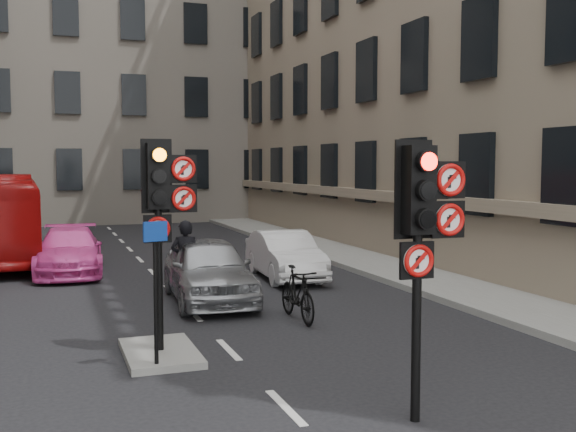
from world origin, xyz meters
TOP-DOWN VIEW (x-y plane):
  - pavement_right at (7.20, 12.00)m, footprint 3.00×50.00m
  - centre_island at (-1.20, 5.00)m, footprint 1.20×2.00m
  - building_far at (0.00, 38.00)m, footprint 30.00×14.00m
  - signal_near at (1.49, 0.99)m, footprint 0.91×0.40m
  - signal_far at (-1.11, 4.99)m, footprint 0.91×0.40m
  - car_silver at (0.63, 9.28)m, footprint 2.06×4.61m
  - car_white at (3.43, 11.72)m, footprint 1.67×4.18m
  - car_pink at (-2.37, 14.71)m, footprint 2.16×4.77m
  - bus_red at (-4.50, 18.77)m, footprint 2.76×10.58m
  - motorcycle at (1.93, 6.69)m, footprint 0.54×1.89m
  - motorcyclist at (0.14, 9.58)m, footprint 0.82×0.68m
  - info_sign at (-1.38, 4.18)m, footprint 0.39×0.16m

SIDE VIEW (x-z plane):
  - centre_island at x=-1.20m, z-range 0.00..0.12m
  - pavement_right at x=7.20m, z-range 0.00..0.16m
  - motorcycle at x=1.93m, z-range 0.00..1.13m
  - car_white at x=3.43m, z-range 0.00..1.35m
  - car_pink at x=-2.37m, z-range 0.00..1.36m
  - car_silver at x=0.63m, z-range 0.00..1.54m
  - motorcyclist at x=0.14m, z-range 0.00..1.94m
  - bus_red at x=-4.50m, z-range 0.00..2.93m
  - info_sign at x=-1.38m, z-range 0.45..2.71m
  - signal_near at x=1.49m, z-range 0.79..4.37m
  - signal_far at x=-1.11m, z-range 0.91..4.49m
  - building_far at x=0.00m, z-range 0.00..20.00m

